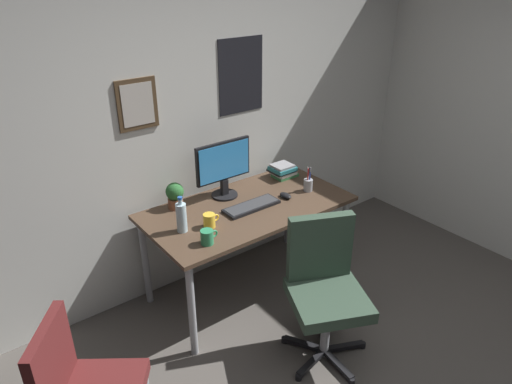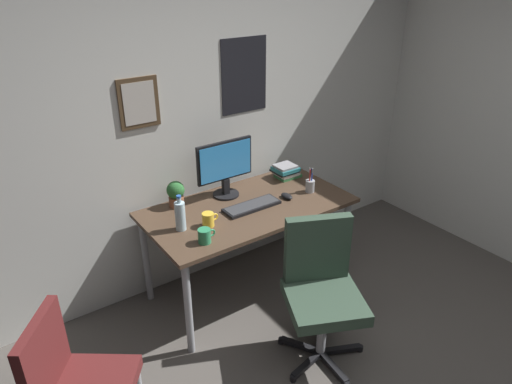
% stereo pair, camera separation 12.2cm
% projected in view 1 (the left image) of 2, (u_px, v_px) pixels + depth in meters
% --- Properties ---
extents(wall_back, '(4.40, 0.10, 2.60)m').
position_uv_depth(wall_back, '(205.00, 118.00, 3.49)').
color(wall_back, silver).
rests_on(wall_back, ground_plane).
extents(desk, '(1.52, 0.79, 0.75)m').
position_uv_depth(desk, '(248.00, 215.00, 3.46)').
color(desk, '#4C3828').
rests_on(desk, ground_plane).
extents(office_chair, '(0.61, 0.61, 0.95)m').
position_uv_depth(office_chair, '(325.00, 283.00, 2.96)').
color(office_chair, '#334738').
rests_on(office_chair, ground_plane).
extents(monitor, '(0.46, 0.20, 0.43)m').
position_uv_depth(monitor, '(224.00, 167.00, 3.46)').
color(monitor, black).
rests_on(monitor, desk).
extents(keyboard, '(0.43, 0.15, 0.03)m').
position_uv_depth(keyboard, '(252.00, 206.00, 3.39)').
color(keyboard, black).
rests_on(keyboard, desk).
extents(computer_mouse, '(0.06, 0.11, 0.04)m').
position_uv_depth(computer_mouse, '(286.00, 196.00, 3.53)').
color(computer_mouse, black).
rests_on(computer_mouse, desk).
extents(water_bottle, '(0.07, 0.07, 0.25)m').
position_uv_depth(water_bottle, '(181.00, 217.00, 3.05)').
color(water_bottle, silver).
rests_on(water_bottle, desk).
extents(coffee_mug_near, '(0.12, 0.08, 0.10)m').
position_uv_depth(coffee_mug_near, '(210.00, 220.00, 3.13)').
color(coffee_mug_near, yellow).
rests_on(coffee_mug_near, desk).
extents(coffee_mug_far, '(0.12, 0.08, 0.10)m').
position_uv_depth(coffee_mug_far, '(207.00, 237.00, 2.94)').
color(coffee_mug_far, '#2D8C59').
rests_on(coffee_mug_far, desk).
extents(potted_plant, '(0.13, 0.13, 0.20)m').
position_uv_depth(potted_plant, '(175.00, 195.00, 3.35)').
color(potted_plant, brown).
rests_on(potted_plant, desk).
extents(pen_cup, '(0.07, 0.07, 0.20)m').
position_uv_depth(pen_cup, '(308.00, 184.00, 3.62)').
color(pen_cup, '#9EA0A5').
rests_on(pen_cup, desk).
extents(book_stack_left, '(0.22, 0.19, 0.11)m').
position_uv_depth(book_stack_left, '(283.00, 170.00, 3.85)').
color(book_stack_left, '#33723F').
rests_on(book_stack_left, desk).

